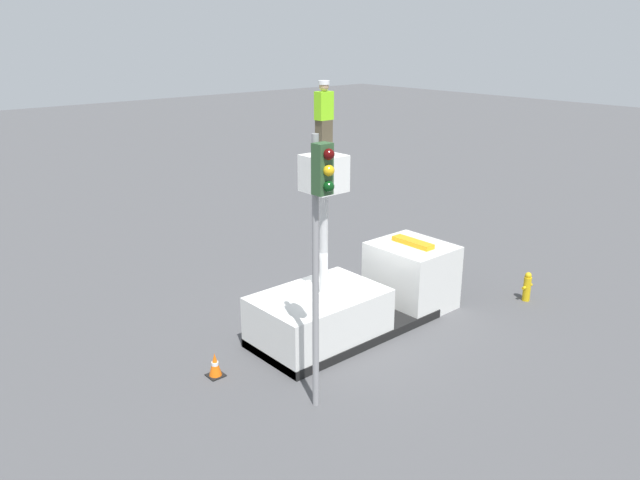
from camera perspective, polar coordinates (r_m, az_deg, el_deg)
The scene contains 6 objects.
ground_plane at distance 17.32m, azimuth 2.35°, elevation -8.33°, with size 120.00×120.00×0.00m, color #4C4C4F.
bucket_truck at distance 17.27m, azimuth 3.61°, elevation -5.28°, with size 6.31×2.29×4.99m.
worker at distance 15.03m, azimuth 0.36°, elevation 11.08°, with size 0.40×0.26×1.75m.
traffic_light_pole at distance 12.35m, azimuth -0.02°, elevation 1.47°, with size 0.34×0.57×5.98m.
fire_hydrant at distance 20.02m, azimuth 18.41°, elevation -4.07°, with size 0.47×0.23×0.92m.
traffic_cone_rear at distance 15.32m, azimuth -9.57°, elevation -11.23°, with size 0.39×0.39×0.61m.
Camera 1 is at (-10.66, -11.18, 7.84)m, focal length 35.00 mm.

